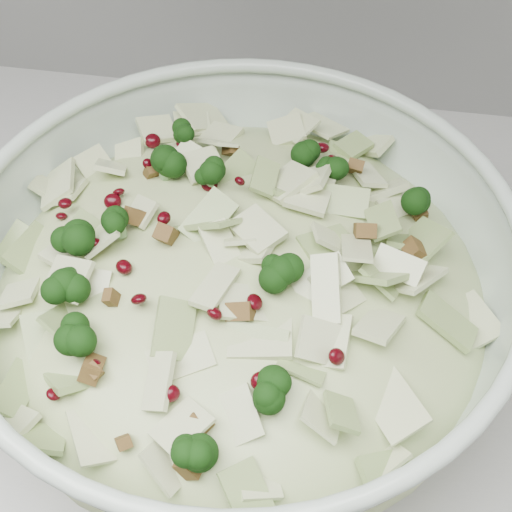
{
  "coord_description": "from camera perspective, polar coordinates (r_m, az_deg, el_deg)",
  "views": [
    {
      "loc": [
        0.3,
        1.28,
        1.43
      ],
      "look_at": [
        0.25,
        1.62,
        1.02
      ],
      "focal_mm": 50.0,
      "sensor_mm": 36.0,
      "label": 1
    }
  ],
  "objects": [
    {
      "name": "counter",
      "position": [
        1.11,
        -12.41,
        -14.2
      ],
      "size": [
        3.6,
        0.6,
        0.9
      ],
      "primitive_type": "cube",
      "color": "#B6B5B1",
      "rests_on": "floor"
    },
    {
      "name": "mixing_bowl",
      "position": [
        0.55,
        -1.28,
        -3.34
      ],
      "size": [
        0.42,
        0.42,
        0.17
      ],
      "rotation": [
        0.0,
        0.0,
        -0.02
      ],
      "color": "#B6C9B8",
      "rests_on": "counter"
    },
    {
      "name": "salad",
      "position": [
        0.53,
        -1.32,
        -1.63
      ],
      "size": [
        0.46,
        0.46,
        0.17
      ],
      "rotation": [
        0.0,
        0.0,
        -0.25
      ],
      "color": "#C0CE8C",
      "rests_on": "mixing_bowl"
    }
  ]
}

